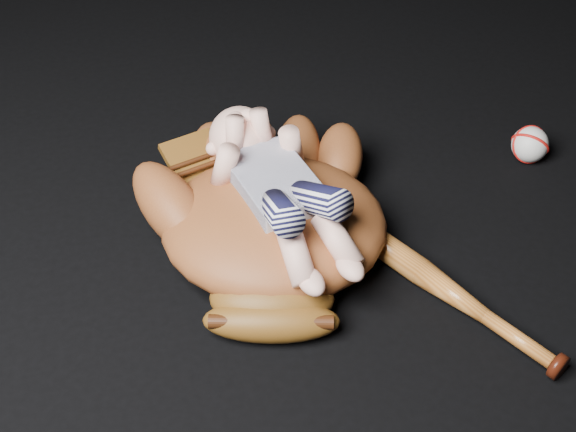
% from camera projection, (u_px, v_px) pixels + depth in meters
% --- Properties ---
extents(baseball_glove, '(0.56, 0.61, 0.16)m').
position_uv_depth(baseball_glove, '(274.00, 216.00, 1.29)').
color(baseball_glove, brown).
rests_on(baseball_glove, ground).
extents(newborn_baby, '(0.27, 0.43, 0.16)m').
position_uv_depth(newborn_baby, '(283.00, 190.00, 1.24)').
color(newborn_baby, '#F2B29C').
rests_on(newborn_baby, baseball_glove).
extents(baseball_bat, '(0.27, 0.43, 0.04)m').
position_uv_depth(baseball_bat, '(435.00, 281.00, 1.26)').
color(baseball_bat, '#A1581F').
rests_on(baseball_bat, ground).
extents(baseball, '(0.09, 0.09, 0.07)m').
position_uv_depth(baseball, '(530.00, 144.00, 1.51)').
color(baseball, silver).
rests_on(baseball, ground).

